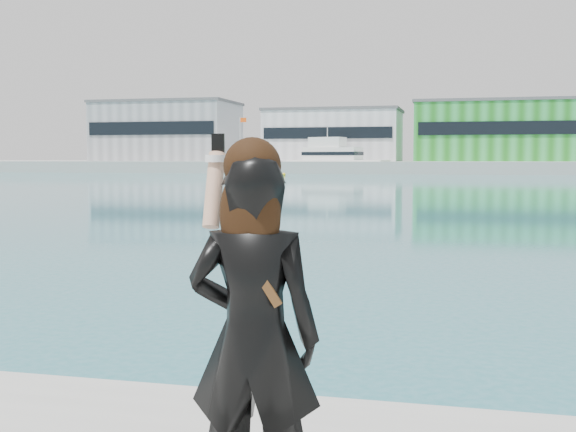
# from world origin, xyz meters

# --- Properties ---
(far_quay) EXTENTS (320.00, 40.00, 2.00)m
(far_quay) POSITION_xyz_m (0.00, 130.00, 1.00)
(far_quay) COLOR #9E9E99
(far_quay) RESTS_ON ground
(warehouse_grey_left) EXTENTS (26.52, 16.36, 11.50)m
(warehouse_grey_left) POSITION_xyz_m (-55.00, 127.98, 7.76)
(warehouse_grey_left) COLOR gray
(warehouse_grey_left) RESTS_ON far_quay
(warehouse_white) EXTENTS (24.48, 15.35, 9.50)m
(warehouse_white) POSITION_xyz_m (-22.00, 127.98, 6.76)
(warehouse_white) COLOR silver
(warehouse_white) RESTS_ON far_quay
(warehouse_green) EXTENTS (30.60, 16.36, 10.50)m
(warehouse_green) POSITION_xyz_m (8.00, 127.98, 7.26)
(warehouse_green) COLOR #218320
(warehouse_green) RESTS_ON far_quay
(flagpole_left) EXTENTS (1.28, 0.16, 8.00)m
(flagpole_left) POSITION_xyz_m (-37.91, 121.00, 6.54)
(flagpole_left) COLOR silver
(flagpole_left) RESTS_ON far_quay
(motor_yacht) EXTENTS (17.66, 8.87, 7.94)m
(motor_yacht) POSITION_xyz_m (-19.68, 115.52, 2.23)
(motor_yacht) COLOR white
(motor_yacht) RESTS_ON ground
(buoy_far) EXTENTS (0.50, 0.50, 0.50)m
(buoy_far) POSITION_xyz_m (-24.40, 99.04, 0.00)
(buoy_far) COLOR yellow
(buoy_far) RESTS_ON ground
(woman) EXTENTS (0.67, 0.47, 1.88)m
(woman) POSITION_xyz_m (0.13, -0.85, 1.75)
(woman) COLOR black
(woman) RESTS_ON near_quay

